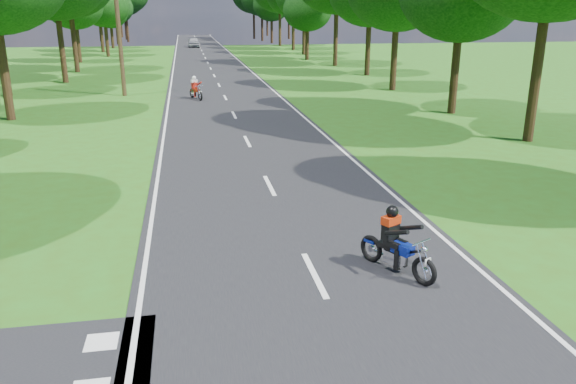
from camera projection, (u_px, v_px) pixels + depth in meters
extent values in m
plane|color=#2C5413|center=(342.00, 330.00, 9.14)|extent=(160.00, 160.00, 0.00)
cube|color=black|center=(208.00, 63.00, 55.95)|extent=(7.00, 140.00, 0.02)
cube|color=silver|center=(314.00, 274.00, 11.00)|extent=(0.12, 2.00, 0.01)
cube|color=silver|center=(270.00, 185.00, 16.62)|extent=(0.12, 2.00, 0.01)
cube|color=silver|center=(247.00, 141.00, 22.24)|extent=(0.12, 2.00, 0.01)
cube|color=silver|center=(234.00, 115.00, 27.86)|extent=(0.12, 2.00, 0.01)
cube|color=silver|center=(225.00, 97.00, 33.47)|extent=(0.12, 2.00, 0.01)
cube|color=silver|center=(219.00, 85.00, 39.09)|extent=(0.12, 2.00, 0.01)
cube|color=silver|center=(214.00, 76.00, 44.71)|extent=(0.12, 2.00, 0.01)
cube|color=silver|center=(211.00, 68.00, 50.33)|extent=(0.12, 2.00, 0.01)
cube|color=silver|center=(208.00, 63.00, 55.94)|extent=(0.12, 2.00, 0.01)
cube|color=silver|center=(205.00, 58.00, 61.56)|extent=(0.12, 2.00, 0.01)
cube|color=silver|center=(203.00, 54.00, 67.18)|extent=(0.12, 2.00, 0.01)
cube|color=silver|center=(202.00, 51.00, 72.79)|extent=(0.12, 2.00, 0.01)
cube|color=silver|center=(200.00, 48.00, 78.41)|extent=(0.12, 2.00, 0.01)
cube|color=silver|center=(199.00, 45.00, 84.03)|extent=(0.12, 2.00, 0.01)
cube|color=silver|center=(198.00, 43.00, 89.65)|extent=(0.12, 2.00, 0.01)
cube|color=silver|center=(197.00, 41.00, 95.26)|extent=(0.12, 2.00, 0.01)
cube|color=silver|center=(196.00, 40.00, 100.88)|extent=(0.12, 2.00, 0.01)
cube|color=silver|center=(195.00, 38.00, 106.50)|extent=(0.12, 2.00, 0.01)
cube|color=silver|center=(195.00, 37.00, 112.12)|extent=(0.12, 2.00, 0.01)
cube|color=silver|center=(194.00, 35.00, 117.73)|extent=(0.12, 2.00, 0.01)
cube|color=silver|center=(174.00, 63.00, 55.38)|extent=(0.10, 140.00, 0.01)
cube|color=silver|center=(241.00, 62.00, 56.50)|extent=(0.10, 140.00, 0.01)
cube|color=silver|center=(102.00, 342.00, 8.77)|extent=(0.50, 0.50, 0.01)
cylinder|color=black|center=(5.00, 78.00, 26.18)|extent=(0.40, 0.40, 3.91)
cylinder|color=black|center=(5.00, 64.00, 33.69)|extent=(0.40, 0.40, 3.79)
cylinder|color=black|center=(62.00, 52.00, 39.97)|extent=(0.40, 0.40, 4.32)
cylinder|color=black|center=(75.00, 45.00, 46.90)|extent=(0.40, 0.40, 4.40)
cylinder|color=black|center=(78.00, 46.00, 55.92)|extent=(0.40, 0.40, 3.20)
ellipsoid|color=black|center=(74.00, 4.00, 54.71)|extent=(5.60, 5.60, 4.76)
cylinder|color=black|center=(107.00, 42.00, 63.14)|extent=(0.40, 0.40, 3.22)
ellipsoid|color=black|center=(103.00, 5.00, 61.92)|extent=(5.64, 5.64, 4.79)
cylinder|color=black|center=(102.00, 37.00, 70.09)|extent=(0.40, 0.40, 3.61)
ellipsoid|color=black|center=(98.00, 0.00, 68.72)|extent=(6.31, 6.31, 5.37)
cylinder|color=black|center=(112.00, 38.00, 77.62)|extent=(0.40, 0.40, 2.67)
ellipsoid|color=black|center=(110.00, 13.00, 76.61)|extent=(4.67, 4.67, 3.97)
ellipsoid|color=black|center=(109.00, 3.00, 76.21)|extent=(4.00, 4.00, 3.40)
cylinder|color=black|center=(117.00, 34.00, 86.09)|extent=(0.40, 0.40, 3.09)
ellipsoid|color=black|center=(115.00, 8.00, 84.92)|extent=(5.40, 5.40, 4.59)
cylinder|color=black|center=(127.00, 28.00, 92.13)|extent=(0.40, 0.40, 4.48)
cylinder|color=black|center=(126.00, 28.00, 100.42)|extent=(0.40, 0.40, 4.09)
cylinder|color=black|center=(535.00, 83.00, 21.73)|extent=(0.40, 0.40, 4.56)
cylinder|color=black|center=(454.00, 78.00, 27.95)|extent=(0.40, 0.40, 3.49)
cylinder|color=black|center=(394.00, 61.00, 36.26)|extent=(0.40, 0.40, 3.69)
cylinder|color=black|center=(368.00, 51.00, 44.72)|extent=(0.40, 0.40, 3.74)
cylinder|color=black|center=(336.00, 40.00, 52.28)|extent=(0.40, 0.40, 4.64)
cylinder|color=black|center=(307.00, 46.00, 59.09)|extent=(0.40, 0.40, 2.91)
ellipsoid|color=black|center=(307.00, 10.00, 57.98)|extent=(5.09, 5.09, 4.33)
cylinder|color=black|center=(304.00, 38.00, 66.14)|extent=(0.40, 0.40, 3.88)
cylinder|color=black|center=(293.00, 34.00, 74.08)|extent=(0.40, 0.40, 4.18)
cylinder|color=black|center=(280.00, 30.00, 82.35)|extent=(0.40, 0.40, 4.63)
cylinder|color=black|center=(272.00, 32.00, 89.35)|extent=(0.40, 0.40, 3.36)
ellipsoid|color=black|center=(272.00, 5.00, 88.08)|extent=(5.88, 5.88, 5.00)
cylinder|color=black|center=(262.00, 29.00, 95.91)|extent=(0.40, 0.40, 4.09)
cylinder|color=black|center=(254.00, 26.00, 103.04)|extent=(0.40, 0.40, 4.48)
cylinder|color=black|center=(121.00, 27.00, 109.16)|extent=(0.40, 0.40, 3.84)
ellipsoid|color=black|center=(119.00, 1.00, 107.71)|extent=(6.72, 6.72, 5.71)
cylinder|color=black|center=(267.00, 25.00, 115.89)|extent=(0.40, 0.40, 4.16)
cylinder|color=black|center=(100.00, 31.00, 94.83)|extent=(0.40, 0.40, 3.52)
ellipsoid|color=black|center=(98.00, 4.00, 93.49)|extent=(6.16, 6.16, 5.24)
cylinder|color=black|center=(289.00, 26.00, 103.08)|extent=(0.40, 0.40, 4.48)
cylinder|color=#382616|center=(119.00, 28.00, 33.11)|extent=(0.26, 0.26, 8.00)
imported|color=#AAACB2|center=(194.00, 42.00, 79.57)|extent=(1.72, 4.06, 1.37)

